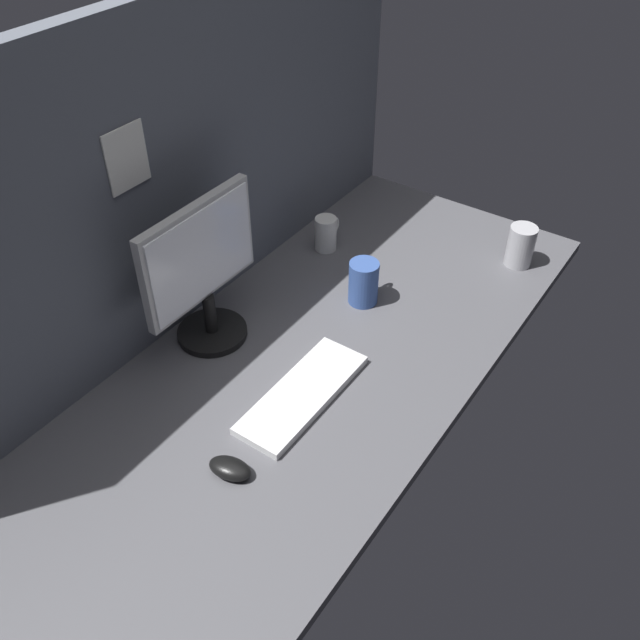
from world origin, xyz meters
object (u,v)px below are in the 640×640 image
Objects in this scene: mug_steel at (521,246)px; mug_ceramic_blue at (363,282)px; monitor at (202,270)px; mouse at (230,468)px; mug_ceramic_white at (326,233)px; keyboard at (303,394)px.

mug_ceramic_blue is at bearing 145.04° from mug_steel.
monitor reaches higher than mouse.
mug_steel is 0.98× the size of mug_ceramic_blue.
mug_ceramic_white is 0.84× the size of mug_ceramic_blue.
keyboard is 82.33cm from mug_steel.
keyboard is 26.53cm from mouse.
mug_steel is (25.43, -50.80, 0.86)cm from mug_ceramic_white.
mug_ceramic_blue is (38.94, 7.90, 5.31)cm from keyboard.
keyboard is 40.09cm from mug_ceramic_blue.
mug_ceramic_white is (49.65, -2.39, -15.26)cm from monitor.
keyboard is at bearing -150.77° from mug_ceramic_white.
keyboard is 2.95× the size of mug_ceramic_blue.
mug_ceramic_blue reaches higher than keyboard.
monitor is 1.03× the size of keyboard.
mug_ceramic_blue is (34.45, -24.79, -14.27)cm from monitor.
mug_steel is at bearing -21.97° from mouse.
mouse is at bearing 169.26° from mug_steel.
keyboard is 3.50× the size of mug_ceramic_white.
monitor is at bearing 144.27° from mug_ceramic_blue.
monitor reaches higher than mug_steel.
mouse is 0.76× the size of mug_ceramic_blue.
keyboard is 2.99× the size of mug_steel.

